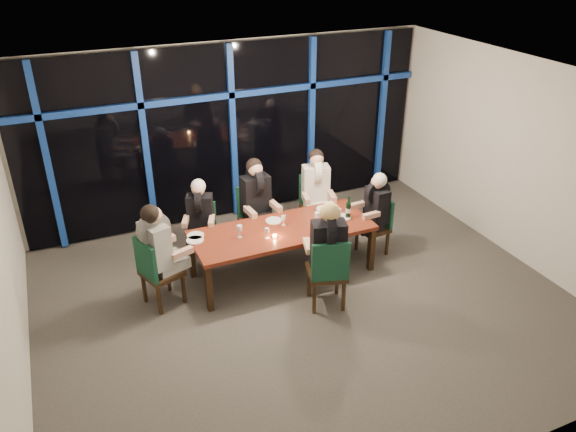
{
  "coord_description": "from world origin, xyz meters",
  "views": [
    {
      "loc": [
        -2.74,
        -5.64,
        4.63
      ],
      "look_at": [
        0.0,
        0.6,
        1.05
      ],
      "focal_mm": 35.0,
      "sensor_mm": 36.0,
      "label": 1
    }
  ],
  "objects": [
    {
      "name": "chair_far_right",
      "position": [
        0.97,
        1.74,
        0.57
      ],
      "size": [
        0.57,
        0.57,
        1.01
      ],
      "rotation": [
        0.0,
        0.0,
        -0.23
      ],
      "color": "#301E10",
      "rests_on": "ground"
    },
    {
      "name": "plate_end_right",
      "position": [
        0.96,
        0.75,
        0.76
      ],
      "size": [
        0.24,
        0.24,
        0.01
      ],
      "primitive_type": "cylinder",
      "color": "white",
      "rests_on": "dining_table"
    },
    {
      "name": "chair_far_mid",
      "position": [
        -0.08,
        1.71,
        0.57
      ],
      "size": [
        0.52,
        0.52,
        1.03
      ],
      "rotation": [
        0.0,
        0.0,
        0.09
      ],
      "color": "#301E10",
      "rests_on": "ground"
    },
    {
      "name": "diner_near_mid",
      "position": [
        0.24,
        -0.12,
        1.01
      ],
      "size": [
        0.62,
        0.72,
        1.04
      ],
      "rotation": [
        0.0,
        0.0,
        2.87
      ],
      "color": "black",
      "rests_on": "ground"
    },
    {
      "name": "chair_end_left",
      "position": [
        -1.84,
        0.75,
        0.57
      ],
      "size": [
        0.61,
        0.61,
        1.03
      ],
      "rotation": [
        0.0,
        0.0,
        1.92
      ],
      "color": "#301E10",
      "rests_on": "ground"
    },
    {
      "name": "wine_glass_b",
      "position": [
        0.06,
        0.89,
        0.86
      ],
      "size": [
        0.06,
        0.06,
        0.16
      ],
      "color": "silver",
      "rests_on": "dining_table"
    },
    {
      "name": "chair_near_mid",
      "position": [
        0.22,
        -0.21,
        0.59
      ],
      "size": [
        0.61,
        0.61,
        1.06
      ],
      "rotation": [
        0.0,
        0.0,
        2.87
      ],
      "color": "#301E10",
      "rests_on": "ground"
    },
    {
      "name": "chair_far_left",
      "position": [
        -0.95,
        1.68,
        0.51
      ],
      "size": [
        0.55,
        0.55,
        0.91
      ],
      "rotation": [
        0.0,
        0.0,
        -0.39
      ],
      "color": "#301E10",
      "rests_on": "ground"
    },
    {
      "name": "diner_far_left",
      "position": [
        -0.98,
        1.61,
        0.87
      ],
      "size": [
        0.56,
        0.62,
        0.89
      ],
      "rotation": [
        0.0,
        0.0,
        -0.39
      ],
      "color": "black",
      "rests_on": "ground"
    },
    {
      "name": "plate_end_left",
      "position": [
        -1.23,
        0.97,
        0.76
      ],
      "size": [
        0.24,
        0.24,
        0.01
      ],
      "primitive_type": "cylinder",
      "color": "white",
      "rests_on": "dining_table"
    },
    {
      "name": "window_wall",
      "position": [
        0.01,
        2.93,
        1.55
      ],
      "size": [
        6.86,
        0.43,
        2.94
      ],
      "color": "black",
      "rests_on": "ground"
    },
    {
      "name": "room",
      "position": [
        0.0,
        0.0,
        2.02
      ],
      "size": [
        7.04,
        7.0,
        3.02
      ],
      "color": "#4E4A44",
      "rests_on": "ground"
    },
    {
      "name": "wine_glass_e",
      "position": [
        0.86,
        0.98,
        0.88
      ],
      "size": [
        0.07,
        0.07,
        0.17
      ],
      "color": "silver",
      "rests_on": "dining_table"
    },
    {
      "name": "wine_bottle",
      "position": [
        1.02,
        0.72,
        0.88
      ],
      "size": [
        0.08,
        0.08,
        0.34
      ],
      "rotation": [
        0.0,
        0.0,
        -0.43
      ],
      "color": "black",
      "rests_on": "dining_table"
    },
    {
      "name": "wine_glass_d",
      "position": [
        -0.64,
        0.81,
        0.89
      ],
      "size": [
        0.07,
        0.07,
        0.19
      ],
      "color": "silver",
      "rests_on": "dining_table"
    },
    {
      "name": "wine_glass_c",
      "position": [
        0.51,
        0.73,
        0.89
      ],
      "size": [
        0.07,
        0.07,
        0.19
      ],
      "color": "white",
      "rests_on": "dining_table"
    },
    {
      "name": "water_pitcher",
      "position": [
        0.82,
        0.69,
        0.85
      ],
      "size": [
        0.12,
        0.11,
        0.2
      ],
      "rotation": [
        0.0,
        0.0,
        0.24
      ],
      "color": "silver",
      "rests_on": "dining_table"
    },
    {
      "name": "diner_far_mid",
      "position": [
        -0.08,
        1.63,
        0.98
      ],
      "size": [
        0.54,
        0.66,
        1.0
      ],
      "rotation": [
        0.0,
        0.0,
        0.09
      ],
      "color": "black",
      "rests_on": "ground"
    },
    {
      "name": "tea_light",
      "position": [
        -0.19,
        0.62,
        0.77
      ],
      "size": [
        0.06,
        0.06,
        0.03
      ],
      "primitive_type": "cylinder",
      "color": "#F6A94A",
      "rests_on": "dining_table"
    },
    {
      "name": "plate_far_mid",
      "position": [
        -0.03,
        1.06,
        0.76
      ],
      "size": [
        0.24,
        0.24,
        0.01
      ],
      "primitive_type": "cylinder",
      "color": "white",
      "rests_on": "dining_table"
    },
    {
      "name": "diner_far_right",
      "position": [
        0.95,
        1.65,
        0.97
      ],
      "size": [
        0.57,
        0.68,
        0.99
      ],
      "rotation": [
        0.0,
        0.0,
        -0.23
      ],
      "color": "white",
      "rests_on": "ground"
    },
    {
      "name": "dining_table",
      "position": [
        0.0,
        0.8,
        0.68
      ],
      "size": [
        2.6,
        1.0,
        0.75
      ],
      "color": "maroon",
      "rests_on": "ground"
    },
    {
      "name": "diner_end_right",
      "position": [
        1.52,
        0.78,
        0.87
      ],
      "size": [
        0.58,
        0.47,
        0.89
      ],
      "rotation": [
        0.0,
        0.0,
        4.77
      ],
      "color": "black",
      "rests_on": "ground"
    },
    {
      "name": "diner_end_left",
      "position": [
        -1.76,
        0.78,
        0.98
      ],
      "size": [
        0.7,
        0.62,
        1.0
      ],
      "rotation": [
        0.0,
        0.0,
        1.92
      ],
      "color": "black",
      "rests_on": "ground"
    },
    {
      "name": "plate_far_left",
      "position": [
        -1.19,
        1.09,
        0.76
      ],
      "size": [
        0.24,
        0.24,
        0.01
      ],
      "primitive_type": "cylinder",
      "color": "white",
      "rests_on": "dining_table"
    },
    {
      "name": "plate_near_mid",
      "position": [
        0.4,
        0.42,
        0.76
      ],
      "size": [
        0.24,
        0.24,
        0.01
      ],
      "primitive_type": "cylinder",
      "color": "white",
      "rests_on": "dining_table"
    },
    {
      "name": "plate_far_right",
      "position": [
        0.82,
        1.1,
        0.76
      ],
      "size": [
        0.24,
        0.24,
        0.01
      ],
      "primitive_type": "cylinder",
      "color": "white",
      "rests_on": "dining_table"
    },
    {
      "name": "chair_end_right",
      "position": [
        1.6,
        0.79,
        0.51
      ],
      "size": [
        0.45,
        0.45,
        0.91
      ],
      "rotation": [
        0.0,
        0.0,
        4.77
      ],
      "color": "#301E10",
      "rests_on": "ground"
    },
    {
      "name": "wine_glass_a",
      "position": [
        -0.3,
        0.63,
        0.87
      ],
      "size": [
        0.06,
        0.06,
        0.16
      ],
      "color": "silver",
      "rests_on": "dining_table"
    }
  ]
}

